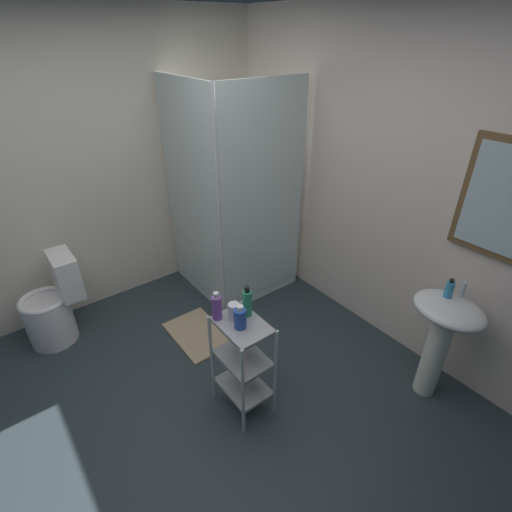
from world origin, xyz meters
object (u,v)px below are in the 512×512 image
body_wash_bottle_green (247,303)px  shampoo_bottle_blue (240,318)px  pedestal_sink (443,329)px  conditioner_bottle_purple (217,307)px  storage_cart (243,359)px  hand_soap_bottle (449,289)px  toilet (53,307)px  bath_mat (198,334)px  rinse_cup (234,311)px  shower_stall (233,245)px

body_wash_bottle_green → shampoo_bottle_blue: (0.07, -0.10, -0.02)m
pedestal_sink → conditioner_bottle_purple: (-0.85, -1.22, 0.25)m
storage_cart → body_wash_bottle_green: body_wash_bottle_green is taller
hand_soap_bottle → conditioner_bottle_purple: size_ratio=0.69×
pedestal_sink → toilet: pedestal_sink is taller
body_wash_bottle_green → bath_mat: body_wash_bottle_green is taller
hand_soap_bottle → rinse_cup: 1.38m
storage_cart → shampoo_bottle_blue: size_ratio=4.61×
toilet → rinse_cup: 1.74m
hand_soap_bottle → shampoo_bottle_blue: 1.35m
conditioner_bottle_purple → hand_soap_bottle: bearing=57.5°
conditioner_bottle_purple → rinse_cup: size_ratio=1.81×
hand_soap_bottle → bath_mat: 2.02m
body_wash_bottle_green → shampoo_bottle_blue: size_ratio=1.34×
toilet → rinse_cup: size_ratio=7.08×
shower_stall → storage_cart: (1.27, -0.79, -0.03)m
shower_stall → shampoo_bottle_blue: 1.56m
pedestal_sink → rinse_cup: (-0.78, -1.14, 0.21)m
pedestal_sink → body_wash_bottle_green: body_wash_bottle_green is taller
storage_cart → hand_soap_bottle: size_ratio=5.47×
conditioner_bottle_purple → toilet: bearing=-151.5°
hand_soap_bottle → body_wash_bottle_green: bearing=-123.2°
bath_mat → pedestal_sink: bearing=34.1°
conditioner_bottle_purple → rinse_cup: bearing=53.0°
toilet → storage_cart: 1.74m
hand_soap_bottle → rinse_cup: bearing=-122.2°
shower_stall → hand_soap_bottle: 2.00m
conditioner_bottle_purple → bath_mat: (-0.68, 0.19, -0.82)m
shampoo_bottle_blue → conditioner_bottle_purple: size_ratio=0.82×
hand_soap_bottle → body_wash_bottle_green: body_wash_bottle_green is taller
shower_stall → rinse_cup: shower_stall is taller
rinse_cup → hand_soap_bottle: bearing=57.8°
pedestal_sink → hand_soap_bottle: (-0.05, 0.03, 0.29)m
storage_cart → conditioner_bottle_purple: conditioner_bottle_purple is taller
toilet → hand_soap_bottle: 3.01m
body_wash_bottle_green → shampoo_bottle_blue: 0.13m
body_wash_bottle_green → rinse_cup: body_wash_bottle_green is taller
shower_stall → body_wash_bottle_green: bearing=-30.3°
hand_soap_bottle → bath_mat: bearing=-144.4°
rinse_cup → bath_mat: bearing=172.0°
shower_stall → storage_cart: size_ratio=2.70×
toilet → conditioner_bottle_purple: bearing=28.5°
shampoo_bottle_blue → conditioner_bottle_purple: (-0.16, -0.06, 0.02)m
toilet → storage_cart: toilet is taller
pedestal_sink → toilet: (-2.23, -1.98, -0.26)m
rinse_cup → bath_mat: (-0.75, 0.11, -0.78)m
body_wash_bottle_green → conditioner_bottle_purple: size_ratio=1.10×
hand_soap_bottle → shower_stall: bearing=-169.0°
shower_stall → body_wash_bottle_green: size_ratio=9.32×
shower_stall → conditioner_bottle_purple: (1.13, -0.88, 0.36)m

